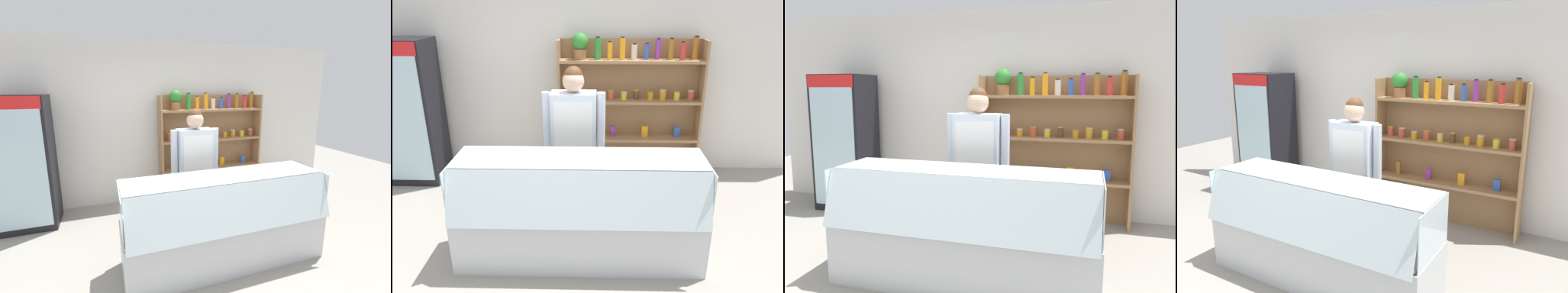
# 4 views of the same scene
# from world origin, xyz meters

# --- Properties ---
(ground_plane) EXTENTS (12.00, 12.00, 0.00)m
(ground_plane) POSITION_xyz_m (0.00, 0.00, 0.00)
(ground_plane) COLOR gray
(back_wall) EXTENTS (6.80, 0.10, 2.70)m
(back_wall) POSITION_xyz_m (0.00, 2.18, 1.35)
(back_wall) COLOR white
(back_wall) RESTS_ON ground
(drinks_fridge) EXTENTS (0.73, 0.57, 1.86)m
(drinks_fridge) POSITION_xyz_m (-2.06, 1.72, 0.93)
(drinks_fridge) COLOR black
(drinks_fridge) RESTS_ON ground
(shelving_unit) EXTENTS (1.84, 0.29, 1.91)m
(shelving_unit) POSITION_xyz_m (0.76, 1.93, 1.07)
(shelving_unit) COLOR #9E754C
(shelving_unit) RESTS_ON ground
(deli_display_case) EXTENTS (2.25, 0.72, 1.01)m
(deli_display_case) POSITION_xyz_m (0.21, 0.10, 0.31)
(deli_display_case) COLOR silver
(deli_display_case) RESTS_ON ground
(shop_clerk) EXTENTS (0.65, 0.25, 1.69)m
(shop_clerk) POSITION_xyz_m (0.12, 0.84, 1.01)
(shop_clerk) COLOR #383D51
(shop_clerk) RESTS_ON ground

